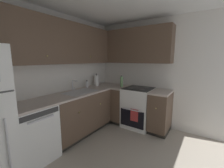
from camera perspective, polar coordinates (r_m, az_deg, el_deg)
wall_back at (r=2.96m, az=-23.54°, el=2.40°), size 3.53×0.05×2.43m
wall_right at (r=3.45m, az=18.46°, el=3.65°), size 0.05×3.18×2.43m
dishwasher at (r=2.64m, az=-29.09°, el=-16.72°), size 0.60×0.63×0.86m
lower_cabinets_back at (r=3.15m, az=-12.60°, el=-11.26°), size 1.37×0.62×0.86m
countertop_back at (r=3.02m, az=-12.91°, el=-3.39°), size 2.58×0.60×0.03m
lower_cabinets_right at (r=3.39m, az=12.25°, el=-9.70°), size 0.62×1.26×0.86m
countertop_right at (r=3.27m, az=12.51°, el=-2.36°), size 0.60×1.26×0.03m
oven_range at (r=3.45m, az=10.31°, el=-8.94°), size 0.68×0.62×1.05m
upper_cabinets_back at (r=2.96m, az=-17.92°, el=15.06°), size 2.26×0.34×0.77m
upper_cabinets_right at (r=3.50m, az=7.85°, el=14.55°), size 0.32×1.81×0.77m
sink at (r=3.01m, az=-12.30°, el=-3.83°), size 0.66×0.40×0.10m
faucet at (r=3.13m, az=-14.99°, el=-0.14°), size 0.07×0.16×0.23m
soap_bottle at (r=3.42m, az=-9.84°, el=-0.14°), size 0.06×0.06×0.18m
paper_towel_roll at (r=3.63m, az=-6.16°, el=1.34°), size 0.11×0.11×0.31m
oil_bottle at (r=3.49m, az=3.81°, el=1.02°), size 0.07×0.07×0.27m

